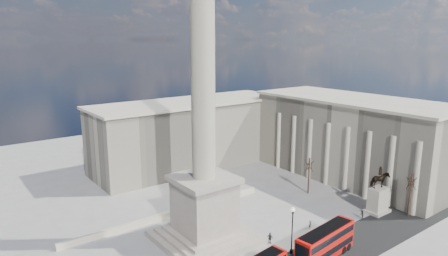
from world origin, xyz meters
name	(u,v)px	position (x,y,z in m)	size (l,w,h in m)	color
ground	(223,253)	(0.00, 0.00, 0.00)	(180.00, 180.00, 0.00)	#9E9C95
nelsons_column	(204,164)	(0.00, 5.00, 12.92)	(14.00, 14.00, 49.85)	#A69A8A
balustrade_wall	(171,214)	(0.00, 16.00, 0.55)	(40.00, 0.60, 1.10)	beige
building_east	(353,138)	(45.00, 10.00, 9.32)	(19.00, 46.00, 18.60)	#B0A990
building_northeast	(192,133)	(20.00, 40.00, 8.32)	(51.00, 17.00, 16.60)	#B0A990
red_bus_c	(326,243)	(11.18, -10.04, 2.46)	(11.81, 3.93, 4.70)	red
victorian_lamp	(292,227)	(8.25, -6.09, 4.34)	(0.63, 0.63, 7.36)	black
equestrian_statue	(378,196)	(31.77, -5.49, 3.15)	(4.35, 3.26, 8.97)	beige
bare_tree_near	(412,182)	(35.01, -9.76, 6.59)	(1.91, 1.91, 8.37)	#332319
bare_tree_mid	(366,168)	(38.06, 1.60, 5.60)	(1.87, 1.87, 7.10)	#332319
bare_tree_far	(309,164)	(28.75, 8.66, 6.35)	(1.97, 1.97, 8.06)	#332319
pedestrian_walking	(310,225)	(16.65, -2.43, 0.75)	(0.55, 0.36, 1.50)	#292823
pedestrian_standing	(362,215)	(27.00, -5.46, 0.82)	(0.79, 0.62, 1.63)	#292823
pedestrian_crossing	(270,238)	(7.65, -2.06, 0.94)	(1.10, 0.46, 1.87)	#292823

